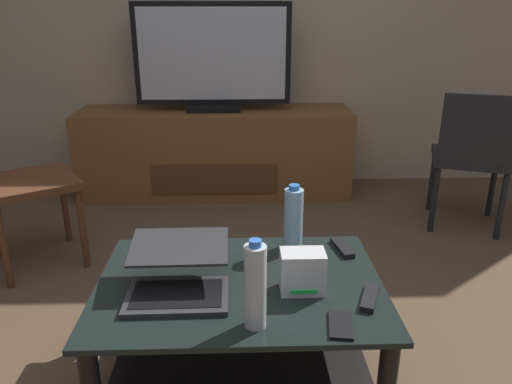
# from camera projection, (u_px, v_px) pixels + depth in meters

# --- Properties ---
(ground_plane) EXTENTS (7.68, 7.68, 0.00)m
(ground_plane) POSITION_uv_depth(u_px,v_px,m) (273.00, 376.00, 1.88)
(ground_plane) COLOR brown
(coffee_table) EXTENTS (1.00, 0.71, 0.41)m
(coffee_table) POSITION_uv_depth(u_px,v_px,m) (240.00, 313.00, 1.77)
(coffee_table) COLOR black
(coffee_table) RESTS_ON ground
(media_cabinet) EXTENTS (1.97, 0.50, 0.63)m
(media_cabinet) POSITION_uv_depth(u_px,v_px,m) (216.00, 152.00, 3.65)
(media_cabinet) COLOR brown
(media_cabinet) RESTS_ON ground
(television) EXTENTS (1.08, 0.20, 0.73)m
(television) POSITION_uv_depth(u_px,v_px,m) (213.00, 60.00, 3.40)
(television) COLOR black
(television) RESTS_ON media_cabinet
(dining_chair) EXTENTS (0.56, 0.56, 0.86)m
(dining_chair) POSITION_uv_depth(u_px,v_px,m) (472.00, 153.00, 2.97)
(dining_chair) COLOR black
(dining_chair) RESTS_ON ground
(side_chair) EXTENTS (0.61, 0.61, 0.92)m
(side_chair) POSITION_uv_depth(u_px,v_px,m) (11.00, 174.00, 2.50)
(side_chair) COLOR #59331E
(side_chair) RESTS_ON ground
(laptop) EXTENTS (0.34, 0.35, 0.15)m
(laptop) POSITION_uv_depth(u_px,v_px,m) (178.00, 276.00, 1.66)
(laptop) COLOR #333338
(laptop) RESTS_ON coffee_table
(router_box) EXTENTS (0.15, 0.10, 0.15)m
(router_box) POSITION_uv_depth(u_px,v_px,m) (302.00, 272.00, 1.65)
(router_box) COLOR silver
(router_box) RESTS_ON coffee_table
(water_bottle_near) EXTENTS (0.08, 0.08, 0.27)m
(water_bottle_near) POSITION_uv_depth(u_px,v_px,m) (293.00, 218.00, 1.94)
(water_bottle_near) COLOR #99C6E5
(water_bottle_near) RESTS_ON coffee_table
(water_bottle_far) EXTENTS (0.07, 0.07, 0.29)m
(water_bottle_far) POSITION_uv_depth(u_px,v_px,m) (255.00, 286.00, 1.44)
(water_bottle_far) COLOR silver
(water_bottle_far) RESTS_ON coffee_table
(cell_phone) EXTENTS (0.09, 0.15, 0.01)m
(cell_phone) POSITION_uv_depth(u_px,v_px,m) (341.00, 325.00, 1.49)
(cell_phone) COLOR black
(cell_phone) RESTS_ON coffee_table
(tv_remote) EXTENTS (0.07, 0.17, 0.02)m
(tv_remote) POSITION_uv_depth(u_px,v_px,m) (342.00, 247.00, 1.96)
(tv_remote) COLOR black
(tv_remote) RESTS_ON coffee_table
(soundbar_remote) EXTENTS (0.10, 0.17, 0.02)m
(soundbar_remote) POSITION_uv_depth(u_px,v_px,m) (370.00, 297.00, 1.62)
(soundbar_remote) COLOR black
(soundbar_remote) RESTS_ON coffee_table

